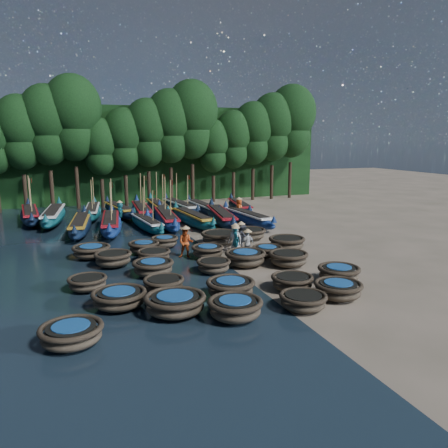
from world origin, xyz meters
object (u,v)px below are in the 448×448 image
object	(u,v)px
coracle_19	(287,243)
long_boat_5	(167,219)
long_boat_16	(203,208)
long_boat_17	(240,207)
coracle_14	(288,258)
fisherman_0	(235,237)
coracle_0	(71,334)
coracle_4	(338,289)
coracle_10	(87,283)
coracle_24	(249,233)
long_boat_14	(159,208)
long_boat_2	(80,225)
fisherman_3	(241,236)
long_boat_12	(119,210)
coracle_6	(164,284)
coracle_23	(220,237)
long_boat_10	(54,216)
fisherman_1	(236,238)
coracle_3	(303,301)
long_boat_3	(111,223)
coracle_9	(339,273)
coracle_17	(208,251)
coracle_8	(292,282)
coracle_22	(165,241)
coracle_11	(153,267)
coracle_20	(91,251)
fisherman_2	(186,242)
coracle_7	(231,288)
coracle_15	(113,258)
coracle_12	(214,265)
fisherman_5	(120,212)
long_boat_11	(92,212)
coracle_1	(175,303)
long_boat_7	(221,217)
coracle_18	(267,251)
fisherman_6	(239,209)
coracle_13	(245,258)
long_boat_8	(247,218)
coracle_5	(119,298)
long_boat_9	(30,215)
coracle_2	(235,308)
long_boat_4	(147,223)
long_boat_6	(193,219)
coracle_21	(144,247)

from	to	relation	value
coracle_19	long_boat_5	bearing A→B (deg)	117.82
long_boat_16	long_boat_17	xyz separation A→B (m)	(3.43, -0.40, 0.00)
coracle_14	fisherman_0	size ratio (longest dim) A/B	1.23
coracle_0	coracle_4	size ratio (longest dim) A/B	1.09
coracle_10	coracle_24	bearing A→B (deg)	32.00
long_boat_14	long_boat_2	bearing A→B (deg)	-138.67
long_boat_17	fisherman_3	bearing A→B (deg)	-102.62
fisherman_3	long_boat_12	bearing A→B (deg)	-16.01
coracle_6	coracle_23	distance (m)	9.19
coracle_14	long_boat_10	distance (m)	20.93
coracle_19	long_boat_2	bearing A→B (deg)	140.47
coracle_23	coracle_24	bearing A→B (deg)	16.31
fisherman_1	coracle_3	bearing A→B (deg)	168.00
long_boat_3	fisherman_3	distance (m)	10.83
coracle_9	coracle_17	size ratio (longest dim) A/B	0.99
coracle_8	coracle_22	world-z (taller)	coracle_8
coracle_8	long_boat_5	xyz separation A→B (m)	(-2.02, 16.27, 0.19)
coracle_8	fisherman_3	xyz separation A→B (m)	(0.55, 7.34, 0.49)
coracle_6	coracle_11	size ratio (longest dim) A/B	0.92
long_boat_10	coracle_20	bearing A→B (deg)	-74.02
coracle_4	fisherman_2	distance (m)	9.57
long_boat_10	coracle_7	bearing A→B (deg)	-64.76
coracle_14	coracle_24	size ratio (longest dim) A/B	0.88
coracle_24	coracle_15	bearing A→B (deg)	-160.17
coracle_12	long_boat_10	distance (m)	18.66
coracle_0	fisherman_2	bearing A→B (deg)	55.15
fisherman_5	long_boat_3	bearing A→B (deg)	174.37
coracle_14	long_boat_11	world-z (taller)	long_boat_11
coracle_1	fisherman_5	distance (m)	19.80
coracle_11	long_boat_7	xyz separation A→B (m)	(7.57, 11.13, 0.17)
coracle_18	fisherman_6	xyz separation A→B (m)	(2.87, 11.39, 0.58)
long_boat_3	coracle_10	bearing A→B (deg)	-93.61
coracle_13	long_boat_3	xyz separation A→B (m)	(-5.79, 11.51, 0.13)
coracle_7	long_boat_10	bearing A→B (deg)	109.51
coracle_12	long_boat_8	world-z (taller)	long_boat_8
coracle_5	fisherman_0	xyz separation A→B (m)	(7.61, 6.60, 0.47)
coracle_20	long_boat_17	bearing A→B (deg)	40.08
long_boat_9	fisherman_6	distance (m)	17.03
coracle_2	long_boat_12	distance (m)	24.24
long_boat_4	long_boat_6	world-z (taller)	long_boat_4
long_boat_17	coracle_0	bearing A→B (deg)	-114.68
long_boat_3	long_boat_17	xyz separation A→B (m)	(12.00, 4.54, -0.06)
coracle_6	coracle_21	distance (m)	6.92
coracle_22	coracle_14	bearing A→B (deg)	-49.75
coracle_12	long_boat_8	distance (m)	12.83
long_boat_7	long_boat_9	bearing A→B (deg)	164.27
coracle_19	fisherman_3	size ratio (longest dim) A/B	1.21
coracle_1	long_boat_6	bearing A→B (deg)	71.67
coracle_9	fisherman_5	bearing A→B (deg)	112.79
coracle_3	long_boat_6	bearing A→B (deg)	87.93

